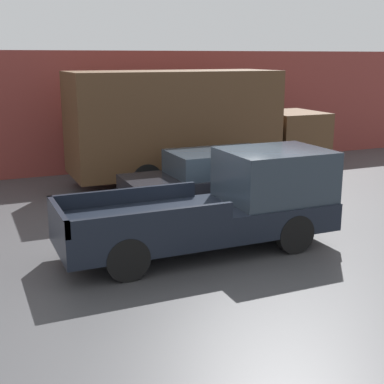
% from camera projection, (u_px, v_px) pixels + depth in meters
% --- Properties ---
extents(ground_plane, '(60.00, 60.00, 0.00)m').
position_uv_depth(ground_plane, '(234.00, 241.00, 11.74)').
color(ground_plane, '#3D3D3F').
extents(building_wall, '(28.00, 0.15, 4.12)m').
position_uv_depth(building_wall, '(123.00, 111.00, 18.68)').
color(building_wall, brown).
rests_on(building_wall, ground).
extents(pickup_truck, '(5.73, 1.93, 2.02)m').
position_uv_depth(pickup_truck, '(225.00, 204.00, 11.11)').
color(pickup_truck, black).
rests_on(pickup_truck, ground).
extents(car, '(4.78, 1.90, 1.57)m').
position_uv_depth(car, '(216.00, 180.00, 13.94)').
color(car, black).
rests_on(car, ground).
extents(delivery_truck, '(8.49, 2.46, 3.51)m').
position_uv_depth(delivery_truck, '(191.00, 124.00, 16.87)').
color(delivery_truck, '#4C331E').
rests_on(delivery_truck, ground).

